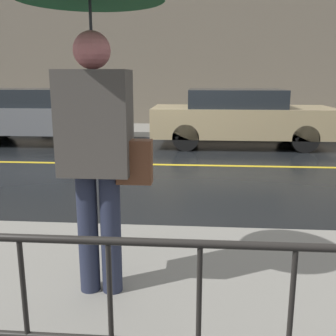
# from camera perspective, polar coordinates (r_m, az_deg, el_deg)

# --- Properties ---
(ground_plane) EXTENTS (80.00, 80.00, 0.00)m
(ground_plane) POSITION_cam_1_polar(r_m,az_deg,el_deg) (7.75, -1.21, 0.48)
(ground_plane) COLOR black
(sidewalk_near) EXTENTS (28.00, 2.65, 0.15)m
(sidewalk_near) POSITION_cam_1_polar(r_m,az_deg,el_deg) (3.14, -10.70, -18.06)
(sidewalk_near) COLOR gray
(sidewalk_near) RESTS_ON ground_plane
(sidewalk_far) EXTENTS (28.00, 2.14, 0.15)m
(sidewalk_far) POSITION_cam_1_polar(r_m,az_deg,el_deg) (12.35, 0.97, 5.53)
(sidewalk_far) COLOR gray
(sidewalk_far) RESTS_ON ground_plane
(lane_marking) EXTENTS (25.20, 0.12, 0.01)m
(lane_marking) POSITION_cam_1_polar(r_m,az_deg,el_deg) (7.75, -1.21, 0.51)
(lane_marking) COLOR gold
(lane_marking) RESTS_ON ground_plane
(building_storefront) EXTENTS (28.00, 0.30, 5.47)m
(building_storefront) POSITION_cam_1_polar(r_m,az_deg,el_deg) (13.51, 1.35, 17.49)
(building_storefront) COLOR #706656
(building_storefront) RESTS_ON ground_plane
(railing_foreground) EXTENTS (12.00, 0.04, 0.88)m
(railing_foreground) POSITION_cam_1_polar(r_m,az_deg,el_deg) (1.95, -20.10, -17.73)
(railing_foreground) COLOR black
(railing_foreground) RESTS_ON sidewalk_near
(pedestrian) EXTENTS (0.95, 0.95, 2.22)m
(pedestrian) POSITION_cam_1_polar(r_m,az_deg,el_deg) (2.68, -10.80, 15.22)
(pedestrian) COLOR #23283D
(pedestrian) RESTS_ON sidewalk_near
(car_grey) EXTENTS (4.07, 1.70, 1.40)m
(car_grey) POSITION_cam_1_polar(r_m,az_deg,el_deg) (10.85, -19.01, 7.31)
(car_grey) COLOR slate
(car_grey) RESTS_ON ground_plane
(car_tan) EXTENTS (4.40, 1.83, 1.40)m
(car_tan) POSITION_cam_1_polar(r_m,az_deg,el_deg) (10.01, 10.43, 7.32)
(car_tan) COLOR tan
(car_tan) RESTS_ON ground_plane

